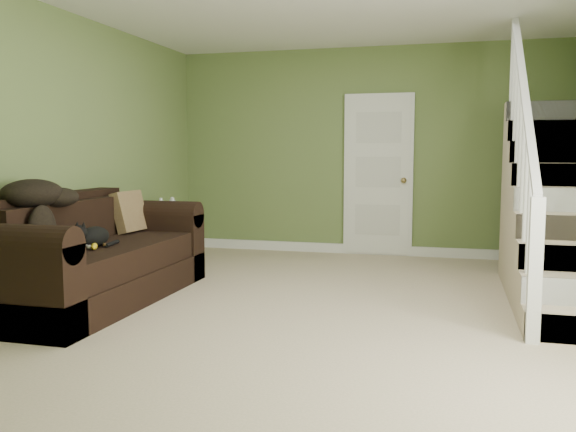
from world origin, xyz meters
The scene contains 14 objects.
floor centered at (0.00, 0.00, 0.00)m, with size 5.00×5.50×0.01m, color tan.
wall_back centered at (0.00, 2.75, 1.30)m, with size 5.00×0.04×2.60m, color olive.
wall_front centered at (0.00, -2.75, 1.30)m, with size 5.00×0.04×2.60m, color olive.
wall_left centered at (-2.50, 0.00, 1.30)m, with size 0.04×5.50×2.60m, color olive.
baseboard_back centered at (0.00, 2.72, 0.06)m, with size 5.00×0.04×0.12m, color white.
baseboard_left centered at (-2.47, 0.00, 0.06)m, with size 0.04×5.50×0.12m, color white.
door centered at (0.10, 2.71, 1.01)m, with size 0.86×0.12×2.02m.
staircase centered at (1.99, 0.97, 0.64)m, with size 1.00×2.51×2.82m.
sofa centered at (-2.02, -0.36, 0.36)m, with size 1.02×2.37×0.94m.
side_table centered at (-2.20, 1.53, 0.28)m, with size 0.46×0.46×0.77m.
cat centered at (-1.88, -0.56, 0.60)m, with size 0.23×0.49×0.24m.
banana centered at (-1.81, -0.63, 0.53)m, with size 0.05×0.18×0.05m, color yellow.
throw_pillow centered at (-2.07, 0.41, 0.71)m, with size 0.10×0.40×0.40m, color brown.
throw_blanket centered at (-2.23, -0.83, 0.97)m, with size 0.42×0.56×0.23m, color black.
Camera 1 is at (0.99, -4.96, 1.30)m, focal length 38.00 mm.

